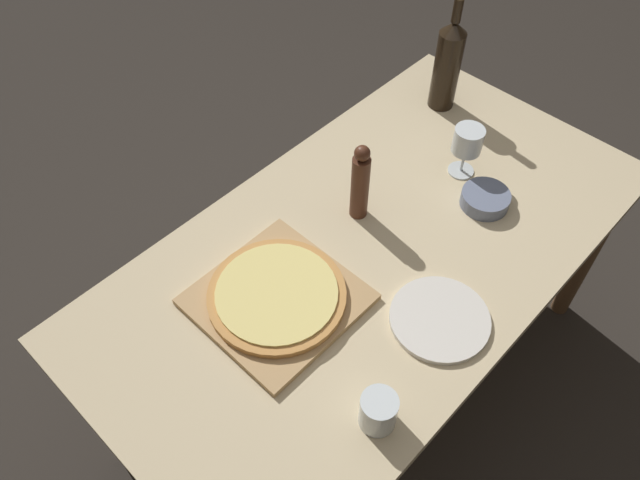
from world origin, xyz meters
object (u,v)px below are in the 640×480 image
Objects in this scene: pizza at (277,295)px; wine_bottle at (448,64)px; pepper_mill at (360,183)px; wine_glass at (469,143)px; small_bowl at (485,199)px.

wine_bottle is at bearing 100.75° from pizza.
wine_bottle is 0.55m from pepper_mill.
pepper_mill is at bearing -77.38° from wine_bottle.
pepper_mill is 0.35m from wine_glass.
wine_bottle is at bearing 138.22° from wine_glass.
small_bowl is at bearing -27.97° from wine_glass.
wine_bottle is at bearing 142.37° from small_bowl.
pizza and small_bowl have the same top height.
pizza is at bearing -95.30° from wine_glass.
pizza is 0.91m from wine_bottle.
pepper_mill is (-0.05, 0.35, 0.09)m from pizza.
small_bowl is (0.23, 0.27, -0.10)m from pepper_mill.
pizza is 2.16× the size of wine_glass.
small_bowl is at bearing 73.63° from pizza.
wine_glass is at bearing 71.10° from pepper_mill.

